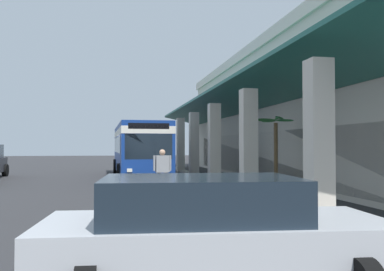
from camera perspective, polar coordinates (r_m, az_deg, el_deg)
ground at (r=24.98m, az=10.17°, el=-5.78°), size 120.00×120.00×0.00m
curb_strip at (r=22.55m, az=1.92°, el=-6.11°), size 37.33×0.50×0.12m
plaza_building at (r=26.41m, az=22.78°, el=3.00°), size 31.41×17.20×7.78m
transit_bus at (r=24.77m, az=-7.48°, el=-1.54°), size 11.27×3.03×3.34m
parked_sedan_silver at (r=5.37m, az=2.74°, el=-13.48°), size 2.69×4.54×1.47m
pedestrian at (r=15.70m, az=-4.18°, el=-4.71°), size 0.48×0.70×1.75m
potted_palm at (r=17.02m, az=11.65°, el=-5.15°), size 1.80×1.77×3.15m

